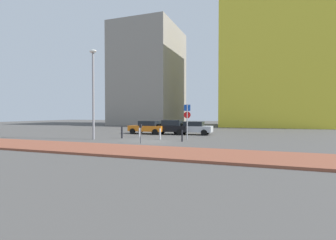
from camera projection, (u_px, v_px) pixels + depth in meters
name	position (u px, v px, depth m)	size (l,w,h in m)	color
ground_plane	(150.00, 141.00, 21.15)	(120.00, 120.00, 0.00)	#4C4947
sidewalk_brick	(113.00, 149.00, 15.76)	(40.00, 4.31, 0.14)	brown
parked_car_orange	(148.00, 127.00, 28.79)	(4.31, 2.27, 1.49)	orange
parked_car_black	(170.00, 127.00, 28.20)	(4.28, 1.99, 1.59)	black
parked_car_silver	(192.00, 128.00, 27.73)	(4.43, 1.98, 1.46)	#B7BABF
parking_sign_post	(187.00, 118.00, 22.10)	(0.60, 0.14, 3.12)	gray
parking_meter	(141.00, 131.00, 19.64)	(0.18, 0.14, 1.50)	#4C4C51
street_lamp	(93.00, 88.00, 22.49)	(0.70, 0.36, 8.00)	gray
traffic_bollard_near	(182.00, 136.00, 20.85)	(0.13, 0.13, 0.95)	black
traffic_bollard_mid	(160.00, 134.00, 22.48)	(0.14, 0.14, 0.98)	#B7B7BC
traffic_bollard_far	(139.00, 133.00, 24.63)	(0.14, 0.14, 0.92)	#B7B7BC
traffic_bollard_edge	(122.00, 132.00, 23.66)	(0.15, 0.15, 1.08)	black
building_colorful_midrise	(273.00, 63.00, 45.99)	(17.45, 14.57, 23.01)	gold
building_under_construction	(149.00, 77.00, 54.42)	(12.25, 15.15, 20.58)	gray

